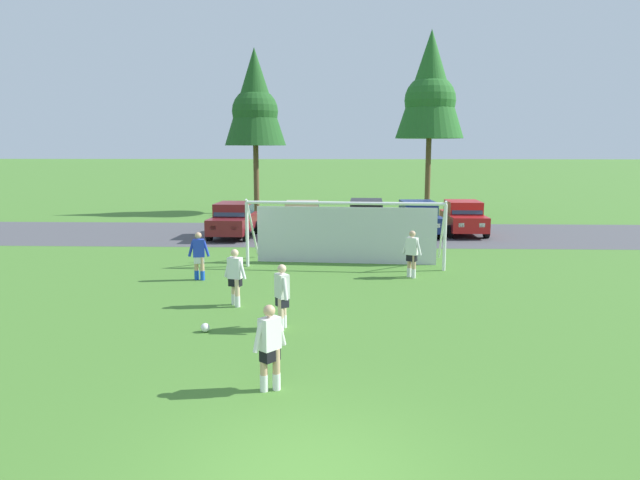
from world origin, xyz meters
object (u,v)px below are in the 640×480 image
object	(u,v)px
parked_car_slot_center_right	(463,217)
player_winger_right	(199,256)
parked_car_slot_far_left	(234,220)
parked_car_slot_left	(302,219)
parked_car_slot_center_left	(366,216)
parked_car_slot_center	(418,218)
player_striker_near	(412,254)
player_defender_far	(270,348)
player_midfield_center	(235,278)
soccer_ball	(205,328)
soccer_goal	(345,231)
player_winger_left	(282,297)

from	to	relation	value
parked_car_slot_center_right	player_winger_right	bearing A→B (deg)	-135.59
parked_car_slot_far_left	parked_car_slot_left	xyz separation A→B (m)	(3.40, 0.58, 0.00)
parked_car_slot_left	parked_car_slot_center_left	distance (m)	3.58
parked_car_slot_center	parked_car_slot_far_left	bearing A→B (deg)	-173.10
parked_car_slot_far_left	parked_car_slot_center_left	world-z (taller)	same
player_striker_near	parked_car_slot_left	size ratio (longest dim) A/B	0.38
player_defender_far	parked_car_slot_center_right	xyz separation A→B (m)	(7.63, 19.82, 0.05)
parked_car_slot_center	player_midfield_center	bearing A→B (deg)	-116.73
soccer_ball	parked_car_slot_far_left	world-z (taller)	parked_car_slot_far_left
player_striker_near	parked_car_slot_center_left	xyz separation A→B (m)	(-1.12, 10.81, 0.05)
soccer_goal	parked_car_slot_center	xyz separation A→B (m)	(3.81, 7.80, -0.42)
player_winger_right	parked_car_slot_center_right	bearing A→B (deg)	44.41
player_midfield_center	parked_car_slot_center_right	size ratio (longest dim) A/B	0.39
player_winger_right	parked_car_slot_far_left	world-z (taller)	parked_car_slot_far_left
player_winger_left	parked_car_slot_far_left	xyz separation A→B (m)	(-3.94, 14.77, 0.05)
soccer_ball	player_striker_near	bearing A→B (deg)	47.13
soccer_ball	player_midfield_center	size ratio (longest dim) A/B	0.13
parked_car_slot_center	soccer_ball	bearing A→B (deg)	-114.22
soccer_ball	parked_car_slot_left	xyz separation A→B (m)	(1.32, 15.65, 0.77)
parked_car_slot_center_right	soccer_ball	bearing A→B (deg)	-120.34
player_defender_far	player_winger_left	world-z (taller)	same
player_defender_far	player_winger_right	size ratio (longest dim) A/B	1.00
soccer_ball	player_defender_far	distance (m)	3.97
parked_car_slot_left	parked_car_slot_center	distance (m)	5.99
player_defender_far	parked_car_slot_center_right	size ratio (longest dim) A/B	0.39
player_winger_right	player_winger_left	bearing A→B (deg)	-57.40
soccer_ball	player_striker_near	xyz separation A→B (m)	(5.75, 6.20, 0.71)
soccer_ball	parked_car_slot_far_left	bearing A→B (deg)	97.87
player_striker_near	player_defender_far	bearing A→B (deg)	-111.41
player_defender_far	parked_car_slot_center_left	world-z (taller)	parked_car_slot_center_left
player_winger_right	parked_car_slot_center_left	world-z (taller)	parked_car_slot_center_left
parked_car_slot_left	parked_car_slot_center_right	xyz separation A→B (m)	(8.32, 0.82, 0.00)
parked_car_slot_far_left	parked_car_slot_center	bearing A→B (deg)	6.90
player_striker_near	player_winger_left	xyz separation A→B (m)	(-3.89, -5.90, 0.00)
player_winger_right	parked_car_slot_left	bearing A→B (deg)	74.36
soccer_goal	player_midfield_center	size ratio (longest dim) A/B	4.59
player_striker_near	player_winger_left	distance (m)	7.07
parked_car_slot_far_left	parked_car_slot_center_right	size ratio (longest dim) A/B	1.01
soccer_goal	parked_car_slot_center_right	world-z (taller)	soccer_goal
soccer_goal	player_midfield_center	world-z (taller)	soccer_goal
player_winger_left	parked_car_slot_left	xyz separation A→B (m)	(-0.54, 15.35, 0.05)
player_winger_right	player_midfield_center	bearing A→B (deg)	-60.28
soccer_ball	player_defender_far	bearing A→B (deg)	-59.06
player_defender_far	player_winger_right	distance (m)	9.58
soccer_goal	parked_car_slot_left	xyz separation A→B (m)	(-2.15, 7.25, -0.42)
player_winger_left	parked_car_slot_center	distance (m)	16.80
player_defender_far	parked_car_slot_left	world-z (taller)	parked_car_slot_left
player_midfield_center	player_defender_far	size ratio (longest dim) A/B	1.00
soccer_goal	player_striker_near	world-z (taller)	soccer_goal
player_defender_far	parked_car_slot_left	bearing A→B (deg)	92.07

